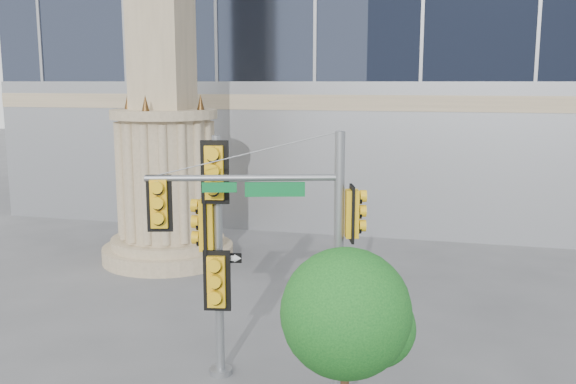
# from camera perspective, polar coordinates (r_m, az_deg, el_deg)

# --- Properties ---
(monument) EXTENTS (4.40, 4.40, 16.60)m
(monument) POSITION_cam_1_polar(r_m,az_deg,el_deg) (21.61, -11.02, 8.33)
(monument) COLOR #9C8B69
(monument) RESTS_ON ground
(main_signal_pole) EXTENTS (3.87, 1.42, 5.12)m
(main_signal_pole) POSITION_cam_1_polar(r_m,az_deg,el_deg) (12.01, 0.14, -3.89)
(main_signal_pole) COLOR slate
(main_signal_pole) RESTS_ON ground
(secondary_signal_pole) EXTENTS (0.90, 0.66, 4.97)m
(secondary_signal_pole) POSITION_cam_1_polar(r_m,az_deg,el_deg) (12.88, -6.55, -4.15)
(secondary_signal_pole) COLOR slate
(secondary_signal_pole) RESTS_ON ground
(street_tree) EXTENTS (2.18, 2.13, 3.40)m
(street_tree) POSITION_cam_1_polar(r_m,az_deg,el_deg) (10.59, 5.40, -11.12)
(street_tree) COLOR #9C8B69
(street_tree) RESTS_ON ground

